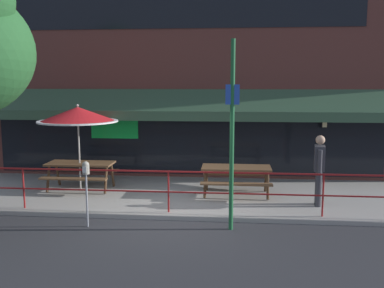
{
  "coord_description": "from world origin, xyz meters",
  "views": [
    {
      "loc": [
        1.42,
        -9.11,
        3.07
      ],
      "look_at": [
        0.42,
        1.6,
        1.5
      ],
      "focal_mm": 40.0,
      "sensor_mm": 36.0,
      "label": 1
    }
  ],
  "objects_px": {
    "parking_meter_near": "(86,174)",
    "street_sign_pole": "(232,134)",
    "pedestrian_walking": "(319,167)",
    "patio_umbrella_left": "(78,115)",
    "picnic_table_centre": "(236,173)",
    "picnic_table_left": "(81,168)"
  },
  "relations": [
    {
      "from": "parking_meter_near",
      "to": "street_sign_pole",
      "type": "height_order",
      "value": "street_sign_pole"
    },
    {
      "from": "pedestrian_walking",
      "to": "patio_umbrella_left",
      "type": "bearing_deg",
      "value": 171.88
    },
    {
      "from": "picnic_table_centre",
      "to": "pedestrian_walking",
      "type": "height_order",
      "value": "pedestrian_walking"
    },
    {
      "from": "parking_meter_near",
      "to": "picnic_table_centre",
      "type": "bearing_deg",
      "value": 38.41
    },
    {
      "from": "picnic_table_left",
      "to": "parking_meter_near",
      "type": "height_order",
      "value": "parking_meter_near"
    },
    {
      "from": "picnic_table_centre",
      "to": "patio_umbrella_left",
      "type": "height_order",
      "value": "patio_umbrella_left"
    },
    {
      "from": "patio_umbrella_left",
      "to": "picnic_table_centre",
      "type": "bearing_deg",
      "value": -1.75
    },
    {
      "from": "picnic_table_left",
      "to": "parking_meter_near",
      "type": "xyz_separation_m",
      "value": [
        1.11,
        -2.71,
        0.44
      ]
    },
    {
      "from": "street_sign_pole",
      "to": "pedestrian_walking",
      "type": "bearing_deg",
      "value": 37.88
    },
    {
      "from": "picnic_table_left",
      "to": "street_sign_pole",
      "type": "distance_m",
      "value": 5.06
    },
    {
      "from": "parking_meter_near",
      "to": "pedestrian_walking",
      "type": "bearing_deg",
      "value": 18.84
    },
    {
      "from": "pedestrian_walking",
      "to": "street_sign_pole",
      "type": "relative_size",
      "value": 0.44
    },
    {
      "from": "picnic_table_left",
      "to": "parking_meter_near",
      "type": "distance_m",
      "value": 2.96
    },
    {
      "from": "picnic_table_left",
      "to": "picnic_table_centre",
      "type": "xyz_separation_m",
      "value": [
        4.27,
        -0.19,
        0.0
      ]
    },
    {
      "from": "pedestrian_walking",
      "to": "picnic_table_centre",
      "type": "bearing_deg",
      "value": 158.88
    },
    {
      "from": "pedestrian_walking",
      "to": "street_sign_pole",
      "type": "height_order",
      "value": "street_sign_pole"
    },
    {
      "from": "picnic_table_centre",
      "to": "parking_meter_near",
      "type": "distance_m",
      "value": 4.07
    },
    {
      "from": "pedestrian_walking",
      "to": "parking_meter_near",
      "type": "xyz_separation_m",
      "value": [
        -5.13,
        -1.75,
        0.09
      ]
    },
    {
      "from": "picnic_table_centre",
      "to": "parking_meter_near",
      "type": "relative_size",
      "value": 1.27
    },
    {
      "from": "picnic_table_centre",
      "to": "parking_meter_near",
      "type": "bearing_deg",
      "value": -141.59
    },
    {
      "from": "picnic_table_centre",
      "to": "street_sign_pole",
      "type": "xyz_separation_m",
      "value": [
        -0.13,
        -2.39,
        1.31
      ]
    },
    {
      "from": "picnic_table_left",
      "to": "pedestrian_walking",
      "type": "bearing_deg",
      "value": -8.68
    }
  ]
}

